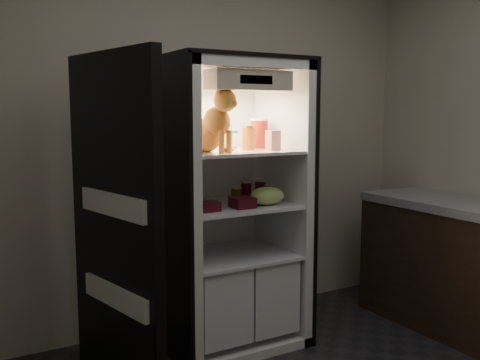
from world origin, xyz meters
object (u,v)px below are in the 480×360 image
at_px(refrigerator, 227,225).
at_px(grape_bag, 267,196).
at_px(berry_box_right, 242,203).
at_px(cream_carton, 273,140).
at_px(tabby_cat, 211,127).
at_px(condiment_jar, 236,195).
at_px(pepper_jar, 259,133).
at_px(soda_can_c, 269,194).
at_px(parmesan_shaker, 227,137).
at_px(berry_box_left, 209,206).
at_px(soda_can_b, 260,191).
at_px(soda_can_a, 246,191).
at_px(salsa_jar, 249,138).
at_px(mayo_tub, 231,140).

relative_size(refrigerator, grape_bag, 8.02).
bearing_deg(berry_box_right, cream_carton, 5.53).
bearing_deg(tabby_cat, condiment_jar, 9.28).
bearing_deg(pepper_jar, berry_box_right, -139.12).
bearing_deg(soda_can_c, refrigerator, 143.65).
height_order(parmesan_shaker, berry_box_left, parmesan_shaker).
xyz_separation_m(pepper_jar, condiment_jar, (-0.19, -0.02, -0.40)).
bearing_deg(berry_box_right, soda_can_b, 35.11).
relative_size(parmesan_shaker, soda_can_b, 1.20).
relative_size(soda_can_c, berry_box_left, 1.06).
bearing_deg(berry_box_right, tabby_cat, 158.49).
height_order(pepper_jar, cream_carton, pepper_jar).
relative_size(parmesan_shaker, soda_can_c, 1.34).
bearing_deg(pepper_jar, soda_can_a, -171.57).
height_order(parmesan_shaker, salsa_jar, parmesan_shaker).
distance_m(tabby_cat, pepper_jar, 0.47).
bearing_deg(condiment_jar, mayo_tub, 87.71).
relative_size(soda_can_c, grape_bag, 0.52).
bearing_deg(parmesan_shaker, salsa_jar, -52.83).
xyz_separation_m(refrigerator, soda_can_a, (0.14, -0.00, 0.21)).
distance_m(refrigerator, soda_can_b, 0.32).
xyz_separation_m(tabby_cat, cream_carton, (0.42, -0.05, -0.09)).
relative_size(tabby_cat, soda_can_c, 3.36).
bearing_deg(cream_carton, condiment_jar, 131.12).
height_order(tabby_cat, salsa_jar, tabby_cat).
xyz_separation_m(soda_can_b, grape_bag, (-0.04, -0.15, -0.01)).
relative_size(soda_can_c, condiment_jar, 1.24).
distance_m(refrigerator, berry_box_left, 0.37).
bearing_deg(berry_box_left, salsa_jar, 18.53).
height_order(soda_can_b, grape_bag, soda_can_b).
relative_size(mayo_tub, grape_bag, 0.52).
distance_m(salsa_jar, grape_bag, 0.39).
bearing_deg(soda_can_c, berry_box_left, -174.31).
bearing_deg(parmesan_shaker, berry_box_right, -96.51).
distance_m(grape_bag, berry_box_right, 0.19).
height_order(mayo_tub, grape_bag, mayo_tub).
relative_size(mayo_tub, berry_box_right, 0.92).
relative_size(cream_carton, soda_can_c, 1.03).
relative_size(salsa_jar, soda_can_c, 1.27).
relative_size(tabby_cat, soda_can_b, 3.01).
bearing_deg(soda_can_c, soda_can_a, 117.12).
xyz_separation_m(refrigerator, parmesan_shaker, (0.02, 0.03, 0.58)).
xyz_separation_m(pepper_jar, berry_box_left, (-0.50, -0.22, -0.42)).
bearing_deg(condiment_jar, berry_box_right, -109.97).
height_order(soda_can_a, soda_can_c, soda_can_a).
height_order(mayo_tub, salsa_jar, salsa_jar).
height_order(pepper_jar, soda_can_b, pepper_jar).
height_order(parmesan_shaker, condiment_jar, parmesan_shaker).
bearing_deg(condiment_jar, berry_box_left, -146.49).
height_order(cream_carton, berry_box_right, cream_carton).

